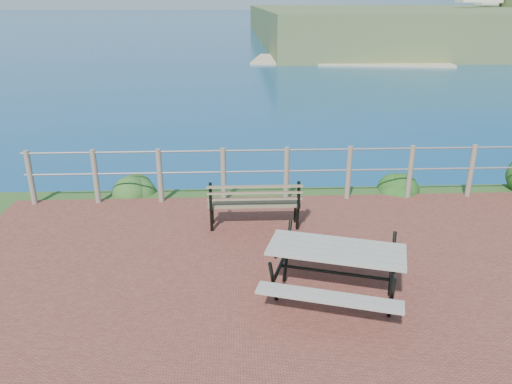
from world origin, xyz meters
TOP-DOWN VIEW (x-y plane):
  - ground at (0.00, 0.00)m, footprint 10.00×7.00m
  - ocean at (0.00, 200.00)m, footprint 1200.00×1200.00m
  - safety_railing at (0.00, 3.35)m, footprint 9.40×0.10m
  - picnic_table at (0.26, 0.05)m, footprint 1.75×1.36m
  - park_bench at (-0.64, 2.19)m, footprint 1.49×0.38m
  - shrub_lip_west at (-3.03, 3.94)m, footprint 0.81×0.81m
  - shrub_lip_east at (2.26, 3.77)m, footprint 0.74×0.74m

SIDE VIEW (x-z plane):
  - ground at x=0.00m, z-range -0.06..0.06m
  - ocean at x=0.00m, z-range 0.00..0.00m
  - shrub_lip_west at x=-3.03m, z-range -0.28..0.28m
  - shrub_lip_east at x=2.26m, z-range -0.23..0.23m
  - picnic_table at x=0.26m, z-range 0.10..0.79m
  - park_bench at x=-0.64m, z-range 0.14..0.98m
  - safety_railing at x=0.00m, z-range 0.07..1.07m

